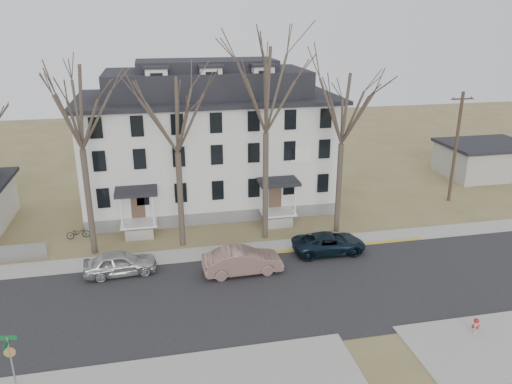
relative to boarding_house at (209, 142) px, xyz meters
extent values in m
plane|color=olive|center=(2.00, -17.95, -5.38)|extent=(120.00, 120.00, 0.00)
cube|color=#27272A|center=(2.00, -15.95, -5.38)|extent=(120.00, 10.00, 0.04)
cube|color=#A09F97|center=(2.00, -9.95, -5.38)|extent=(120.00, 2.00, 0.08)
cube|color=gold|center=(7.00, -10.85, -5.38)|extent=(14.00, 0.25, 0.06)
cube|color=slate|center=(0.00, 0.05, -4.88)|extent=(20.00, 10.00, 1.00)
cube|color=silver|center=(0.00, 0.05, -0.38)|extent=(20.00, 10.00, 8.00)
cube|color=black|center=(0.00, 0.05, 3.72)|extent=(20.80, 10.80, 0.30)
cube|color=black|center=(0.00, 0.05, 4.87)|extent=(16.00, 7.00, 2.00)
cube|color=black|center=(0.00, 0.05, 6.27)|extent=(11.00, 4.50, 0.80)
cube|color=white|center=(-6.00, -5.91, -4.38)|extent=(2.60, 2.00, 0.16)
cube|color=white|center=(4.50, -5.91, -4.38)|extent=(2.60, 2.00, 0.16)
cube|color=white|center=(6.50, -5.03, -0.18)|extent=(1.60, 0.08, 1.20)
cube|color=#A09F97|center=(28.00, 2.05, -3.88)|extent=(8.00, 6.00, 3.00)
cube|color=black|center=(28.00, 2.05, -2.18)|extent=(8.50, 6.50, 0.30)
cylinder|color=#473B31|center=(-9.00, -8.15, -1.74)|extent=(0.40, 0.40, 7.28)
cylinder|color=#473B31|center=(-3.00, -8.15, -2.00)|extent=(0.40, 0.40, 6.76)
cylinder|color=#473B31|center=(3.00, -8.15, -1.48)|extent=(0.40, 0.40, 7.80)
cylinder|color=#473B31|center=(8.50, -8.15, -2.00)|extent=(0.40, 0.40, 6.76)
cylinder|color=#3D3023|center=(20.50, -3.95, -0.63)|extent=(0.28, 0.28, 9.50)
cube|color=#3D3023|center=(20.50, -3.95, 3.52)|extent=(2.00, 0.12, 0.12)
imported|color=#B0B0B0|center=(-7.09, -11.67, -4.62)|extent=(4.55, 2.10, 1.51)
imported|color=#88665C|center=(0.41, -13.09, -4.56)|extent=(5.02, 1.89, 1.64)
imported|color=black|center=(6.70, -11.49, -4.69)|extent=(5.02, 2.38, 1.39)
imported|color=black|center=(-10.35, -5.58, -4.95)|extent=(1.70, 0.77, 0.86)
cylinder|color=#B7B7BA|center=(10.87, -21.79, -5.35)|extent=(0.35, 0.35, 0.07)
cylinder|color=#B7B7BA|center=(10.87, -21.79, -4.98)|extent=(0.24, 0.24, 0.61)
sphere|color=#A51411|center=(10.87, -21.79, -4.61)|extent=(0.26, 0.26, 0.26)
cylinder|color=#A51411|center=(10.87, -21.79, -4.94)|extent=(0.37, 0.13, 0.13)
cylinder|color=#A51411|center=(10.87, -21.79, -4.94)|extent=(0.13, 0.33, 0.13)
cylinder|color=gray|center=(-11.03, -21.48, -3.96)|extent=(0.08, 0.08, 2.83)
cube|color=#0C5926|center=(-11.03, -21.48, -2.60)|extent=(0.82, 0.03, 0.20)
cube|color=#0C5926|center=(-11.03, -21.48, -2.83)|extent=(0.03, 0.82, 0.20)
camera|label=1|loc=(-4.51, -40.62, 9.99)|focal=35.00mm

